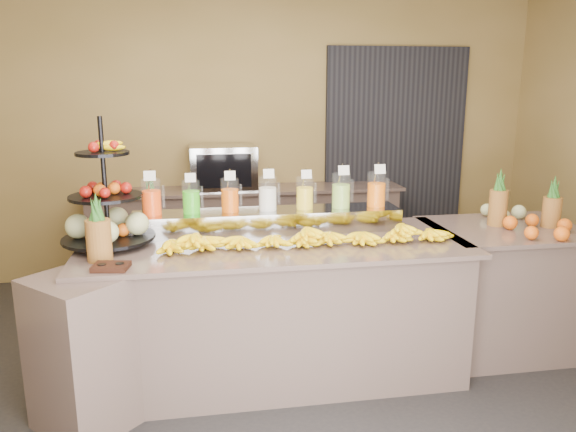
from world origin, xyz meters
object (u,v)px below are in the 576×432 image
object	(u,v)px
pitcher_tray	(268,221)
fruit_stand	(113,213)
banana_heap	(303,235)
right_fruit_pile	(530,218)
condiment_caddy	(111,267)
oven_warmer	(223,167)

from	to	relation	value
pitcher_tray	fruit_stand	size ratio (longest dim) A/B	2.27
banana_heap	right_fruit_pile	size ratio (longest dim) A/B	3.79
pitcher_tray	fruit_stand	xyz separation A→B (m)	(-1.01, -0.17, 0.13)
banana_heap	right_fruit_pile	xyz separation A→B (m)	(1.64, 0.08, 0.02)
pitcher_tray	condiment_caddy	size ratio (longest dim) A/B	9.63
fruit_stand	condiment_caddy	xyz separation A→B (m)	(0.04, -0.50, -0.20)
banana_heap	fruit_stand	bearing A→B (deg)	170.76
banana_heap	right_fruit_pile	world-z (taller)	right_fruit_pile
pitcher_tray	banana_heap	world-z (taller)	banana_heap
pitcher_tray	condiment_caddy	xyz separation A→B (m)	(-0.97, -0.67, -0.06)
banana_heap	oven_warmer	world-z (taller)	oven_warmer
fruit_stand	right_fruit_pile	world-z (taller)	fruit_stand
condiment_caddy	right_fruit_pile	distance (m)	2.82
banana_heap	condiment_caddy	size ratio (longest dim) A/B	9.70
pitcher_tray	oven_warmer	size ratio (longest dim) A/B	2.93
fruit_stand	oven_warmer	world-z (taller)	fruit_stand
fruit_stand	condiment_caddy	size ratio (longest dim) A/B	4.24
right_fruit_pile	pitcher_tray	bearing A→B (deg)	171.40
fruit_stand	right_fruit_pile	bearing A→B (deg)	-8.80
pitcher_tray	condiment_caddy	world-z (taller)	pitcher_tray
pitcher_tray	condiment_caddy	bearing A→B (deg)	-145.51
fruit_stand	oven_warmer	size ratio (longest dim) A/B	1.29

